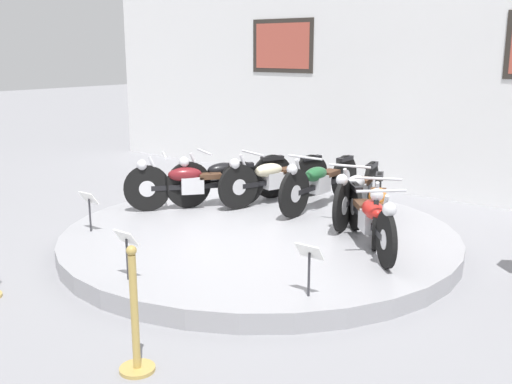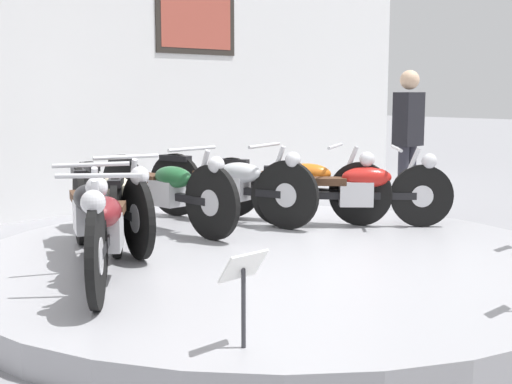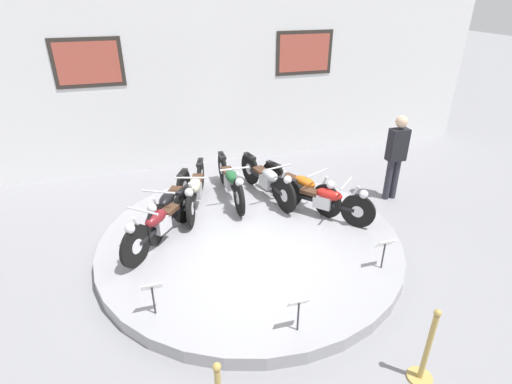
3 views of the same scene
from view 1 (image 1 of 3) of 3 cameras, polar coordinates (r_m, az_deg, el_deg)
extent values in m
plane|color=gray|center=(7.66, 0.35, -5.10)|extent=(60.00, 60.00, 0.00)
cylinder|color=#99999E|center=(7.63, 0.36, -4.38)|extent=(4.96, 4.96, 0.20)
cube|color=white|center=(10.60, 13.69, 12.18)|extent=(14.00, 0.20, 4.55)
cube|color=#2D2823|center=(11.72, 2.52, 13.73)|extent=(1.40, 0.02, 1.00)
cube|color=#B24C3D|center=(11.72, 2.51, 13.73)|extent=(1.24, 0.02, 0.84)
cylinder|color=black|center=(8.55, -10.33, 0.34)|extent=(0.46, 0.54, 0.66)
cylinder|color=silver|center=(8.55, -10.33, 0.34)|extent=(0.20, 0.22, 0.23)
cylinder|color=black|center=(8.70, -1.41, 0.78)|extent=(0.46, 0.54, 0.66)
cylinder|color=silver|center=(8.70, -1.41, 0.78)|extent=(0.20, 0.22, 0.23)
cube|color=black|center=(8.60, -5.83, 0.56)|extent=(0.84, 1.01, 0.07)
cube|color=silver|center=(8.59, -6.10, 0.68)|extent=(0.36, 0.37, 0.24)
ellipsoid|color=maroon|center=(8.54, -6.79, 1.69)|extent=(0.47, 0.51, 0.20)
cube|color=#472D1E|center=(8.59, -4.40, 1.54)|extent=(0.36, 0.37, 0.07)
cube|color=black|center=(8.64, -1.42, 2.58)|extent=(0.30, 0.34, 0.06)
cylinder|color=silver|center=(8.51, -9.38, 1.70)|extent=(0.19, 0.22, 0.54)
cylinder|color=silver|center=(8.47, -8.72, 3.46)|extent=(0.44, 0.37, 0.03)
sphere|color=silver|center=(8.48, -10.83, 2.56)|extent=(0.15, 0.15, 0.15)
cylinder|color=black|center=(8.65, -6.44, 0.68)|extent=(0.34, 0.63, 0.67)
cylinder|color=silver|center=(8.65, -6.44, 0.68)|extent=(0.16, 0.24, 0.24)
cylinder|color=black|center=(9.17, 1.54, 1.49)|extent=(0.34, 0.63, 0.67)
cylinder|color=silver|center=(9.17, 1.54, 1.49)|extent=(0.16, 0.24, 0.24)
cube|color=black|center=(8.89, -2.33, 1.10)|extent=(0.61, 1.15, 0.07)
cube|color=silver|center=(8.87, -2.57, 1.20)|extent=(0.32, 0.38, 0.24)
ellipsoid|color=black|center=(8.80, -3.18, 2.16)|extent=(0.41, 0.53, 0.20)
cube|color=#472D1E|center=(8.94, -1.05, 2.11)|extent=(0.32, 0.38, 0.07)
cube|color=black|center=(9.11, 1.55, 3.25)|extent=(0.25, 0.37, 0.06)
cylinder|color=silver|center=(8.65, -5.54, 2.07)|extent=(0.15, 0.24, 0.54)
cylinder|color=silver|center=(8.64, -4.91, 3.82)|extent=(0.50, 0.26, 0.03)
sphere|color=silver|center=(8.56, -6.88, 2.86)|extent=(0.15, 0.15, 0.15)
cylinder|color=black|center=(8.52, -1.70, 0.50)|extent=(0.24, 0.64, 0.65)
cylinder|color=silver|center=(8.52, -1.70, 0.50)|extent=(0.13, 0.24, 0.23)
cylinder|color=black|center=(9.32, 5.23, 1.57)|extent=(0.24, 0.64, 0.65)
cylinder|color=silver|center=(9.32, 5.23, 1.57)|extent=(0.13, 0.24, 0.23)
cube|color=black|center=(8.90, 1.92, 1.06)|extent=(0.42, 1.21, 0.07)
cube|color=silver|center=(8.87, 1.72, 1.15)|extent=(0.28, 0.36, 0.24)
ellipsoid|color=beige|center=(8.78, 1.20, 2.09)|extent=(0.35, 0.52, 0.20)
cube|color=#472D1E|center=(9.01, 3.04, 2.10)|extent=(0.28, 0.36, 0.07)
cube|color=black|center=(9.26, 5.27, 3.25)|extent=(0.20, 0.37, 0.06)
cylinder|color=silver|center=(8.56, -0.88, 1.93)|extent=(0.11, 0.25, 0.54)
cylinder|color=silver|center=(8.57, -0.29, 3.72)|extent=(0.53, 0.18, 0.03)
sphere|color=silver|center=(8.42, -2.05, 2.70)|extent=(0.15, 0.15, 0.15)
cylinder|color=black|center=(8.10, 3.67, -0.15)|extent=(0.06, 0.67, 0.67)
cylinder|color=silver|center=(8.10, 3.67, -0.15)|extent=(0.07, 0.24, 0.24)
cylinder|color=black|center=(9.22, 8.41, 1.41)|extent=(0.06, 0.67, 0.67)
cylinder|color=silver|center=(9.22, 8.41, 1.41)|extent=(0.07, 0.24, 0.24)
cube|color=black|center=(8.65, 6.19, 0.68)|extent=(0.08, 1.24, 0.07)
cube|color=silver|center=(8.61, 6.05, 0.76)|extent=(0.20, 0.32, 0.24)
ellipsoid|color=#1E562D|center=(8.49, 5.72, 1.70)|extent=(0.22, 0.48, 0.20)
cube|color=#472D1E|center=(8.80, 6.97, 1.82)|extent=(0.20, 0.32, 0.07)
cube|color=black|center=(9.16, 8.47, 3.15)|extent=(0.10, 0.36, 0.06)
cylinder|color=silver|center=(8.17, 4.28, 1.41)|extent=(0.05, 0.25, 0.54)
cylinder|color=silver|center=(8.21, 4.73, 3.31)|extent=(0.54, 0.04, 0.03)
sphere|color=silver|center=(7.97, 3.46, 2.15)|extent=(0.15, 0.15, 0.15)
cylinder|color=black|center=(7.55, 8.25, -1.29)|extent=(0.20, 0.66, 0.66)
cylinder|color=silver|center=(7.55, 8.25, -1.29)|extent=(0.11, 0.24, 0.23)
cylinder|color=black|center=(8.82, 10.89, 0.73)|extent=(0.20, 0.66, 0.66)
cylinder|color=silver|center=(8.82, 10.89, 0.73)|extent=(0.11, 0.24, 0.23)
cube|color=black|center=(8.18, 9.67, -0.21)|extent=(0.34, 1.23, 0.07)
cube|color=silver|center=(8.14, 9.60, -0.13)|extent=(0.27, 0.36, 0.24)
ellipsoid|color=#B2B5BA|center=(8.01, 9.44, 0.83)|extent=(0.32, 0.52, 0.20)
cube|color=#472D1E|center=(8.36, 10.13, 1.05)|extent=(0.27, 0.36, 0.07)
cube|color=black|center=(8.76, 10.97, 2.52)|extent=(0.18, 0.37, 0.06)
cylinder|color=silver|center=(7.64, 8.63, 0.41)|extent=(0.10, 0.25, 0.54)
cylinder|color=silver|center=(7.69, 8.94, 2.46)|extent=(0.53, 0.15, 0.03)
sphere|color=silver|center=(7.42, 8.19, 1.14)|extent=(0.15, 0.15, 0.15)
cylinder|color=black|center=(6.95, 11.32, -2.88)|extent=(0.32, 0.59, 0.63)
cylinder|color=silver|center=(6.95, 11.32, -2.88)|extent=(0.15, 0.23, 0.22)
cylinder|color=black|center=(8.25, 11.59, -0.30)|extent=(0.32, 0.59, 0.63)
cylinder|color=silver|center=(8.25, 11.59, -0.30)|extent=(0.15, 0.23, 0.22)
cube|color=black|center=(7.60, 11.47, -1.48)|extent=(0.60, 1.15, 0.07)
cube|color=silver|center=(7.55, 11.47, -1.41)|extent=(0.32, 0.38, 0.24)
ellipsoid|color=#D16619|center=(7.42, 11.50, -0.41)|extent=(0.41, 0.53, 0.20)
cube|color=#472D1E|center=(7.78, 11.56, -0.08)|extent=(0.32, 0.38, 0.07)
cube|color=black|center=(8.19, 11.68, 1.50)|extent=(0.25, 0.37, 0.06)
cylinder|color=silver|center=(7.04, 11.43, -0.99)|extent=(0.15, 0.24, 0.54)
cylinder|color=silver|center=(7.08, 11.55, 1.26)|extent=(0.50, 0.26, 0.03)
sphere|color=silver|center=(6.80, 11.43, -0.27)|extent=(0.15, 0.15, 0.15)
cylinder|color=black|center=(6.40, 12.29, -4.44)|extent=(0.45, 0.48, 0.61)
cylinder|color=silver|center=(6.40, 12.29, -4.44)|extent=(0.19, 0.20, 0.21)
cylinder|color=black|center=(7.64, 9.38, -1.38)|extent=(0.45, 0.48, 0.61)
cylinder|color=silver|center=(7.64, 9.38, -1.38)|extent=(0.19, 0.20, 0.21)
cube|color=black|center=(7.01, 10.71, -2.77)|extent=(0.90, 0.96, 0.07)
cube|color=silver|center=(6.97, 10.80, -2.71)|extent=(0.36, 0.37, 0.24)
ellipsoid|color=red|center=(6.84, 11.08, -1.65)|extent=(0.49, 0.50, 0.20)
cube|color=#472D1E|center=(7.18, 10.30, -1.22)|extent=(0.36, 0.37, 0.07)
cube|color=black|center=(7.58, 9.46, 0.51)|extent=(0.32, 0.33, 0.06)
cylinder|color=silver|center=(6.47, 12.00, -2.36)|extent=(0.20, 0.21, 0.54)
cylinder|color=silver|center=(6.51, 11.84, 0.10)|extent=(0.42, 0.39, 0.03)
sphere|color=silver|center=(6.25, 12.60, -1.64)|extent=(0.15, 0.15, 0.15)
cylinder|color=#333338|center=(7.78, -15.53, -2.14)|extent=(0.02, 0.02, 0.42)
cube|color=white|center=(7.72, -15.63, -0.53)|extent=(0.26, 0.11, 0.15)
cylinder|color=#333338|center=(6.09, -12.15, -6.29)|extent=(0.02, 0.02, 0.42)
cube|color=white|center=(6.02, -12.26, -4.27)|extent=(0.26, 0.11, 0.15)
cylinder|color=#333338|center=(5.59, 5.06, -7.84)|extent=(0.02, 0.02, 0.42)
cube|color=white|center=(5.51, 5.11, -5.66)|extent=(0.26, 0.11, 0.15)
cylinder|color=tan|center=(4.94, -11.23, -16.19)|extent=(0.28, 0.28, 0.03)
cylinder|color=tan|center=(4.73, -11.49, -11.33)|extent=(0.06, 0.06, 0.95)
sphere|color=tan|center=(4.54, -11.79, -5.48)|extent=(0.08, 0.08, 0.08)
camera|label=2|loc=(8.80, -39.60, 4.51)|focal=50.00mm
camera|label=3|loc=(6.15, -51.67, 22.79)|focal=28.00mm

